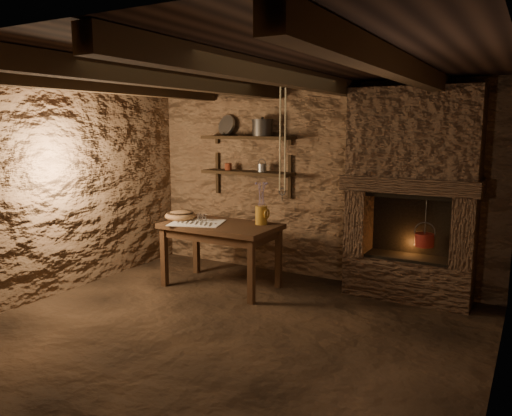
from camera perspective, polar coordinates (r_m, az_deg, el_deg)
The scene contains 25 objects.
floor at distance 4.81m, azimuth -3.45°, elevation -13.87°, with size 4.50×4.50×0.00m, color black.
back_wall at distance 6.23m, azimuth 6.51°, elevation 2.88°, with size 4.50×0.04×2.40m, color brown.
front_wall at distance 3.04m, azimuth -24.74°, elevation -4.76°, with size 4.50×0.04×2.40m, color brown.
left_wall at distance 6.00m, azimuth -21.91°, elevation 2.02°, with size 0.04×4.00×2.40m, color brown.
right_wall at distance 3.77m, azimuth 26.43°, elevation -2.28°, with size 0.04×4.00×2.40m, color brown.
ceiling at distance 4.45m, azimuth -3.76°, elevation 15.84°, with size 4.50×4.00×0.04m, color black.
beam_far_left at distance 5.41m, azimuth -17.54°, elevation 13.33°, with size 0.14×3.95×0.16m, color black.
beam_mid_left at distance 4.73m, azimuth -8.98°, elevation 14.26°, with size 0.14×3.95×0.16m, color black.
beam_mid_right at distance 4.19m, azimuth 2.18°, elevation 15.02°, with size 0.14×3.95×0.16m, color black.
beam_far_right at distance 3.84m, azimuth 16.06°, elevation 15.20°, with size 0.14×3.95×0.16m, color black.
shelf_lower at distance 6.46m, azimuth -1.00°, elevation 4.06°, with size 1.25×0.30×0.04m, color black.
shelf_upper at distance 6.44m, azimuth -1.01°, elevation 8.06°, with size 1.25×0.30×0.04m, color black.
hearth at distance 5.63m, azimuth 17.36°, elevation 2.10°, with size 1.43×0.51×2.30m.
work_table at distance 5.93m, azimuth -4.01°, elevation -5.16°, with size 1.35×0.78×0.77m.
linen_cloth at distance 5.92m, azimuth -6.77°, elevation -1.69°, with size 0.59×0.48×0.01m, color silver.
pewter_cutlery_row at distance 5.90m, azimuth -6.88°, elevation -1.62°, with size 0.50×0.19×0.01m, color #9A948C, non-canonical shape.
drinking_glasses at distance 5.99m, azimuth -5.98°, elevation -1.12°, with size 0.19×0.06×0.08m, color white, non-canonical shape.
stoneware_jug at distance 5.77m, azimuth 0.64°, elevation 0.21°, with size 0.16×0.16×0.50m.
wooden_bowl at distance 6.17m, azimuth -8.64°, elevation -0.90°, with size 0.38×0.38×0.13m, color olive.
iron_stockpot at distance 6.32m, azimuth 0.74°, elevation 9.08°, with size 0.25×0.25×0.19m, color #2A2826.
tin_pan at distance 6.72m, azimuth -3.37°, elevation 9.43°, with size 0.27×0.27×0.04m, color gray.
small_kettle at distance 6.35m, azimuth 0.68°, elevation 4.62°, with size 0.15×0.11×0.16m, color gray, non-canonical shape.
rusty_tin at distance 6.61m, azimuth -3.18°, elevation 4.74°, with size 0.09×0.09×0.09m, color #592011.
red_pot at distance 5.64m, azimuth 18.71°, elevation -3.38°, with size 0.24×0.24×0.54m.
hanging_ropes at distance 5.31m, azimuth 3.06°, elevation 8.31°, with size 0.08×0.08×1.20m, color beige, non-canonical shape.
Camera 1 is at (2.42, -3.70, 1.90)m, focal length 35.00 mm.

